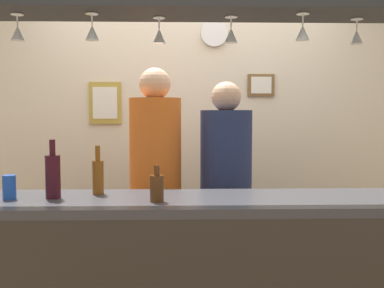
% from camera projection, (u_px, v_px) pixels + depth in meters
% --- Properties ---
extents(back_wall, '(4.40, 0.06, 2.60)m').
position_uv_depth(back_wall, '(189.00, 133.00, 3.68)').
color(back_wall, beige).
rests_on(back_wall, ground_plane).
extents(bar_counter, '(2.70, 0.55, 1.03)m').
position_uv_depth(bar_counter, '(195.00, 274.00, 2.12)').
color(bar_counter, '#38383D').
rests_on(bar_counter, ground_plane).
extents(overhead_glass_rack, '(2.20, 0.36, 0.04)m').
position_uv_depth(overhead_glass_rack, '(194.00, 11.00, 2.24)').
color(overhead_glass_rack, black).
extents(hanging_wineglass_far_left, '(0.07, 0.07, 0.13)m').
position_uv_depth(hanging_wineglass_far_left, '(18.00, 32.00, 2.22)').
color(hanging_wineglass_far_left, silver).
rests_on(hanging_wineglass_far_left, overhead_glass_rack).
extents(hanging_wineglass_left, '(0.07, 0.07, 0.13)m').
position_uv_depth(hanging_wineglass_left, '(92.00, 32.00, 2.20)').
color(hanging_wineglass_left, silver).
rests_on(hanging_wineglass_left, overhead_glass_rack).
extents(hanging_wineglass_center_left, '(0.07, 0.07, 0.13)m').
position_uv_depth(hanging_wineglass_center_left, '(159.00, 35.00, 2.30)').
color(hanging_wineglass_center_left, silver).
rests_on(hanging_wineglass_center_left, overhead_glass_rack).
extents(hanging_wineglass_center, '(0.07, 0.07, 0.13)m').
position_uv_depth(hanging_wineglass_center, '(231.00, 34.00, 2.28)').
color(hanging_wineglass_center, silver).
rests_on(hanging_wineglass_center, overhead_glass_rack).
extents(hanging_wineglass_center_right, '(0.07, 0.07, 0.13)m').
position_uv_depth(hanging_wineglass_center_right, '(303.00, 32.00, 2.21)').
color(hanging_wineglass_center_right, silver).
rests_on(hanging_wineglass_center_right, overhead_glass_rack).
extents(hanging_wineglass_right, '(0.07, 0.07, 0.13)m').
position_uv_depth(hanging_wineglass_right, '(357.00, 36.00, 2.33)').
color(hanging_wineglass_right, silver).
rests_on(hanging_wineglass_right, overhead_glass_rack).
extents(person_middle_orange_shirt, '(0.34, 0.34, 1.76)m').
position_uv_depth(person_middle_orange_shirt, '(155.00, 174.00, 2.90)').
color(person_middle_orange_shirt, '#2D334C').
rests_on(person_middle_orange_shirt, ground_plane).
extents(person_right_navy_shirt, '(0.34, 0.34, 1.67)m').
position_uv_depth(person_right_navy_shirt, '(226.00, 182.00, 2.92)').
color(person_right_navy_shirt, '#2D334C').
rests_on(person_right_navy_shirt, ground_plane).
extents(bottle_beer_amber_tall, '(0.06, 0.06, 0.26)m').
position_uv_depth(bottle_beer_amber_tall, '(98.00, 175.00, 2.36)').
color(bottle_beer_amber_tall, brown).
rests_on(bottle_beer_amber_tall, bar_counter).
extents(bottle_wine_dark_red, '(0.08, 0.08, 0.30)m').
position_uv_depth(bottle_wine_dark_red, '(53.00, 175.00, 2.24)').
color(bottle_wine_dark_red, '#380F19').
rests_on(bottle_wine_dark_red, bar_counter).
extents(bottle_beer_brown_stubby, '(0.07, 0.07, 0.18)m').
position_uv_depth(bottle_beer_brown_stubby, '(157.00, 187.00, 2.15)').
color(bottle_beer_brown_stubby, '#512D14').
rests_on(bottle_beer_brown_stubby, bar_counter).
extents(drink_can, '(0.07, 0.07, 0.12)m').
position_uv_depth(drink_can, '(9.00, 187.00, 2.22)').
color(drink_can, '#1E4CB2').
rests_on(drink_can, bar_counter).
extents(picture_frame_upper_small, '(0.22, 0.02, 0.18)m').
position_uv_depth(picture_frame_upper_small, '(261.00, 85.00, 3.62)').
color(picture_frame_upper_small, brown).
rests_on(picture_frame_upper_small, back_wall).
extents(picture_frame_caricature, '(0.26, 0.02, 0.34)m').
position_uv_depth(picture_frame_caricature, '(105.00, 103.00, 3.60)').
color(picture_frame_caricature, '#B29338').
rests_on(picture_frame_caricature, back_wall).
extents(wall_clock, '(0.22, 0.03, 0.22)m').
position_uv_depth(wall_clock, '(214.00, 33.00, 3.58)').
color(wall_clock, white).
rests_on(wall_clock, back_wall).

